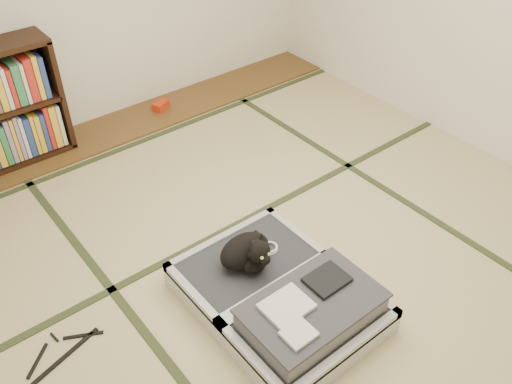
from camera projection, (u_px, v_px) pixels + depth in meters
floor at (284, 253)px, 3.44m from camera, size 4.50×4.50×0.00m
wood_strip at (132, 123)px, 4.65m from camera, size 4.00×0.50×0.02m
red_item at (161, 106)px, 4.79m from camera, size 0.17×0.14×0.07m
room_shell at (294, 30)px, 2.53m from camera, size 4.50×4.50×4.50m
tatami_borders at (237, 213)px, 3.74m from camera, size 4.00×4.50×0.01m
suitcase at (283, 299)px, 2.99m from camera, size 0.82×1.09×0.32m
cat at (248, 252)px, 3.06m from camera, size 0.36×0.37×0.29m
cable_coil at (269, 248)px, 3.23m from camera, size 0.11×0.11×0.03m
hanger at (63, 351)px, 2.85m from camera, size 0.44×0.25×0.01m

